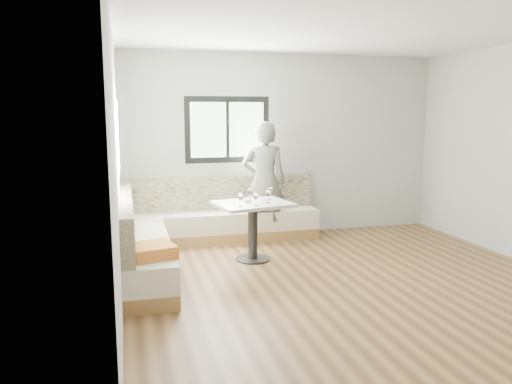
% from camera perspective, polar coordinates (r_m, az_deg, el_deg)
% --- Properties ---
extents(room, '(5.01, 5.01, 2.81)m').
position_cam_1_polar(room, '(5.57, 10.15, 3.72)').
color(room, brown).
rests_on(room, ground).
extents(banquette, '(2.90, 2.80, 0.95)m').
position_cam_1_polar(banquette, '(6.81, -7.42, -4.42)').
color(banquette, olive).
rests_on(banquette, ground).
extents(table, '(1.05, 0.89, 0.77)m').
position_cam_1_polar(table, '(6.47, -0.38, -2.88)').
color(table, black).
rests_on(table, ground).
extents(person, '(0.74, 0.59, 1.78)m').
position_cam_1_polar(person, '(7.42, 0.94, 1.19)').
color(person, slate).
rests_on(person, ground).
extents(olive_ramekin, '(0.10, 0.10, 0.04)m').
position_cam_1_polar(olive_ramekin, '(6.47, -0.99, -0.97)').
color(olive_ramekin, white).
rests_on(olive_ramekin, table).
extents(wine_glass_a, '(0.08, 0.08, 0.17)m').
position_cam_1_polar(wine_glass_a, '(6.15, -1.77, -0.57)').
color(wine_glass_a, white).
rests_on(wine_glass_a, table).
extents(wine_glass_b, '(0.08, 0.08, 0.17)m').
position_cam_1_polar(wine_glass_b, '(6.19, -0.02, -0.49)').
color(wine_glass_b, white).
rests_on(wine_glass_b, table).
extents(wine_glass_c, '(0.08, 0.08, 0.17)m').
position_cam_1_polar(wine_glass_c, '(6.40, 1.40, -0.17)').
color(wine_glass_c, white).
rests_on(wine_glass_c, table).
extents(wine_glass_d, '(0.08, 0.08, 0.17)m').
position_cam_1_polar(wine_glass_d, '(6.54, -0.70, 0.03)').
color(wine_glass_d, white).
rests_on(wine_glass_d, table).
extents(wine_glass_e, '(0.08, 0.08, 0.17)m').
position_cam_1_polar(wine_glass_e, '(6.64, 1.62, 0.16)').
color(wine_glass_e, white).
rests_on(wine_glass_e, table).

